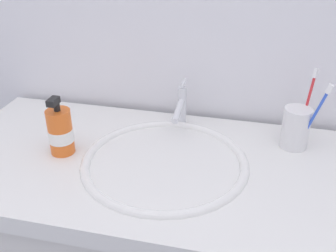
{
  "coord_description": "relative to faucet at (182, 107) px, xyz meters",
  "views": [
    {
      "loc": [
        0.19,
        -0.78,
        1.44
      ],
      "look_at": [
        0.0,
        0.03,
        0.98
      ],
      "focal_mm": 41.83,
      "sensor_mm": 36.0,
      "label": 1
    }
  ],
  "objects": [
    {
      "name": "tiled_wall_back",
      "position": [
        -0.0,
        0.11,
        0.25
      ],
      "size": [
        2.35,
        0.04,
        2.4
      ],
      "primitive_type": "cube",
      "color": "silver",
      "rests_on": "ground"
    },
    {
      "name": "toothbrush_red",
      "position": [
        0.33,
        -0.01,
        0.06
      ],
      "size": [
        0.03,
        0.05,
        0.2
      ],
      "color": "red",
      "rests_on": "toothbrush_cup"
    },
    {
      "name": "toothbrush_blue",
      "position": [
        0.35,
        -0.07,
        0.05
      ],
      "size": [
        0.06,
        0.03,
        0.19
      ],
      "color": "blue",
      "rests_on": "toothbrush_cup"
    },
    {
      "name": "soap_dispenser",
      "position": [
        -0.27,
        -0.21,
        -0.0
      ],
      "size": [
        0.06,
        0.06,
        0.16
      ],
      "color": "orange",
      "rests_on": "vanity_counter"
    },
    {
      "name": "faucet",
      "position": [
        0.0,
        0.0,
        0.0
      ],
      "size": [
        0.02,
        0.14,
        0.12
      ],
      "color": "silver",
      "rests_on": "sink_basin"
    },
    {
      "name": "sink_basin",
      "position": [
        0.0,
        -0.2,
        -0.09
      ],
      "size": [
        0.42,
        0.42,
        0.1
      ],
      "color": "white",
      "rests_on": "vanity_counter"
    },
    {
      "name": "toothbrush_cup",
      "position": [
        0.31,
        -0.04,
        -0.01
      ],
      "size": [
        0.07,
        0.07,
        0.11
      ],
      "primitive_type": "cylinder",
      "color": "white",
      "rests_on": "vanity_counter"
    }
  ]
}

